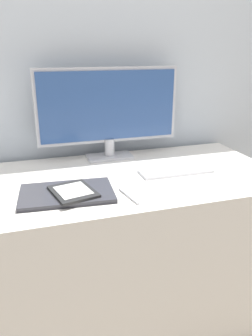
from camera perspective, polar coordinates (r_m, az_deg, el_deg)
name	(u,v)px	position (r m, az deg, el deg)	size (l,w,h in m)	color
wall_back	(83,46)	(1.55, -7.47, 20.37)	(3.60, 0.05, 2.40)	#B2BCC6
desk	(107,254)	(1.46, -3.34, -14.79)	(1.41, 0.63, 0.71)	silver
monitor	(109,110)	(1.47, -3.03, 10.06)	(0.64, 0.11, 0.40)	#B7B7BC
keyboard	(176,171)	(1.36, 8.67, -0.45)	(0.30, 0.11, 0.01)	silver
laptop	(67,193)	(1.15, -10.26, -4.37)	(0.33, 0.22, 0.02)	#232328
ereader	(73,191)	(1.13, -9.18, -4.05)	(0.17, 0.19, 0.01)	black
pen	(128,196)	(1.12, 0.43, -4.88)	(0.03, 0.14, 0.01)	silver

